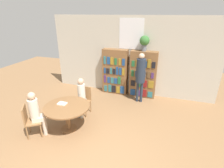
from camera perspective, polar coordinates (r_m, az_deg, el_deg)
ground_plane at (r=4.22m, az=-8.17°, el=-25.00°), size 16.00×16.00×0.00m
wall_back at (r=6.85m, az=6.05°, el=8.94°), size 6.40×0.07×3.00m
bookshelf_left at (r=6.97m, az=1.04°, el=4.02°), size 0.99×0.34×1.79m
bookshelf_right at (r=6.74m, az=10.08°, el=3.03°), size 0.99×0.34×1.79m
flower_vase at (r=6.45m, az=10.56°, el=13.46°), size 0.35×0.35×0.55m
reading_table at (r=4.95m, az=-14.45°, el=-8.20°), size 1.24×1.24×0.74m
chair_near_camera at (r=5.12m, az=-25.20°, el=-10.42°), size 0.56×0.56×0.89m
chair_left_side at (r=5.72m, az=-9.07°, el=-4.83°), size 0.41×0.41×0.89m
seated_reader_left at (r=5.48m, az=-10.11°, el=-3.70°), size 0.24×0.36×1.26m
seated_reader_right at (r=4.98m, az=-23.56°, el=-8.13°), size 0.41×0.39×1.26m
librarian_standing at (r=6.20m, az=9.34°, el=3.66°), size 0.33×0.60×1.82m
open_book_on_table at (r=5.02m, az=-15.96°, el=-6.17°), size 0.24×0.18×0.03m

